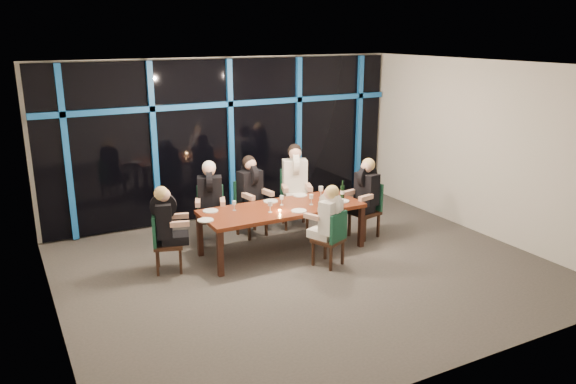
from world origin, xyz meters
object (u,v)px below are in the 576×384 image
diner_end_left (166,216)px  wine_bottle (342,192)px  dining_table (282,211)px  diner_near_mid (329,213)px  chair_end_left (162,240)px  diner_far_left (210,191)px  chair_far_right (294,195)px  diner_far_mid (251,184)px  chair_far_mid (249,205)px  chair_far_left (211,211)px  diner_end_right (365,186)px  diner_far_right (295,174)px  chair_end_right (368,207)px  chair_near_mid (333,236)px  water_pitcher (334,198)px

diner_end_left → wine_bottle: diner_end_left is taller
dining_table → diner_near_mid: size_ratio=3.07×
dining_table → chair_end_left: 1.93m
diner_far_left → diner_end_left: diner_far_left is taller
dining_table → diner_near_mid: (0.36, -0.83, 0.15)m
chair_far_right → diner_far_mid: size_ratio=1.10×
chair_end_left → chair_far_mid: bearing=-47.4°
chair_far_left → diner_far_left: 0.39m
wine_bottle → diner_end_right: bearing=-0.8°
wine_bottle → diner_far_mid: bearing=141.7°
dining_table → diner_far_right: bearing=51.6°
diner_end_left → diner_near_mid: diner_end_left is taller
chair_end_right → chair_far_right: bearing=-154.4°
chair_far_left → diner_far_right: bearing=20.6°
chair_end_right → diner_far_left: (-2.54, 0.91, 0.39)m
chair_end_left → chair_near_mid: 2.53m
diner_far_mid → diner_end_right: 1.95m
diner_near_mid → diner_end_right: bearing=-171.6°
dining_table → chair_far_right: size_ratio=2.50×
chair_far_left → diner_end_left: 1.32m
dining_table → diner_far_right: (0.76, 0.96, 0.31)m
diner_end_left → diner_end_right: diner_end_right is taller
chair_near_mid → diner_far_mid: bearing=-97.8°
chair_far_left → chair_end_right: 2.70m
chair_far_left → diner_far_right: 1.69m
diner_far_mid → diner_near_mid: 1.81m
chair_end_left → chair_end_right: (3.56, -0.18, 0.03)m
chair_far_right → wine_bottle: (0.31, -1.11, 0.29)m
diner_far_left → water_pitcher: size_ratio=4.76×
chair_end_right → diner_far_mid: 2.05m
chair_far_mid → wine_bottle: 1.66m
diner_end_right → water_pitcher: size_ratio=4.67×
dining_table → water_pitcher: 0.86m
chair_end_left → chair_near_mid: size_ratio=1.03×
chair_far_mid → diner_near_mid: (0.50, -1.82, 0.29)m
diner_far_mid → water_pitcher: size_ratio=4.77×
chair_far_right → water_pitcher: size_ratio=5.26×
chair_end_left → wine_bottle: 3.05m
chair_near_mid → dining_table: bearing=-90.5°
diner_far_right → water_pitcher: diner_far_right is taller
chair_far_right → diner_far_mid: 0.99m
chair_end_left → water_pitcher: size_ratio=4.51×
diner_end_left → chair_far_right: bearing=-53.7°
dining_table → chair_far_mid: chair_far_mid is taller
diner_far_mid → diner_far_right: size_ratio=0.93×
chair_end_left → diner_far_right: 2.85m
chair_end_left → diner_near_mid: 2.49m
diner_near_mid → chair_near_mid: bearing=90.0°
chair_far_right → dining_table: bearing=-107.4°
chair_near_mid → chair_far_left: bearing=-79.4°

